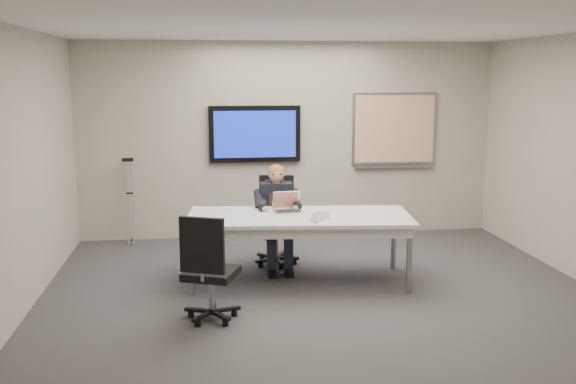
{
  "coord_description": "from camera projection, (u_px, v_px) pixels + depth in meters",
  "views": [
    {
      "loc": [
        -1.22,
        -6.14,
        2.34
      ],
      "look_at": [
        -0.29,
        0.92,
        1.03
      ],
      "focal_mm": 40.0,
      "sensor_mm": 36.0,
      "label": 1
    }
  ],
  "objects": [
    {
      "name": "wall_front",
      "position": [
        440.0,
        254.0,
        3.39
      ],
      "size": [
        6.0,
        0.02,
        2.8
      ],
      "primitive_type": "cube",
      "color": "#ADA99C",
      "rests_on": "ground"
    },
    {
      "name": "tv_display",
      "position": [
        255.0,
        134.0,
        9.1
      ],
      "size": [
        1.3,
        0.09,
        0.8
      ],
      "color": "black",
      "rests_on": "wall_back"
    },
    {
      "name": "office_chair_near",
      "position": [
        210.0,
        288.0,
        6.11
      ],
      "size": [
        0.65,
        0.65,
        1.06
      ],
      "rotation": [
        0.0,
        0.0,
        2.77
      ],
      "color": "black",
      "rests_on": "ground"
    },
    {
      "name": "ceiling",
      "position": [
        331.0,
        24.0,
        6.06
      ],
      "size": [
        6.0,
        6.0,
        0.02
      ],
      "primitive_type": "cube",
      "color": "white",
      "rests_on": "wall_back"
    },
    {
      "name": "crutch",
      "position": [
        130.0,
        199.0,
        8.9
      ],
      "size": [
        0.32,
        0.57,
        1.29
      ],
      "primitive_type": null,
      "rotation": [
        -0.19,
        0.0,
        -0.3
      ],
      "color": "#AAADB1",
      "rests_on": "ground"
    },
    {
      "name": "whiteboard",
      "position": [
        394.0,
        130.0,
        9.38
      ],
      "size": [
        1.25,
        0.08,
        1.1
      ],
      "color": "gray",
      "rests_on": "wall_back"
    },
    {
      "name": "conference_table",
      "position": [
        299.0,
        223.0,
        7.24
      ],
      "size": [
        2.6,
        1.3,
        0.77
      ],
      "rotation": [
        0.0,
        0.0,
        -0.1
      ],
      "color": "silver",
      "rests_on": "ground"
    },
    {
      "name": "floor",
      "position": [
        328.0,
        306.0,
        6.56
      ],
      "size": [
        6.0,
        6.0,
        0.02
      ],
      "primitive_type": "cube",
      "color": "#363638",
      "rests_on": "ground"
    },
    {
      "name": "pen",
      "position": [
        315.0,
        222.0,
        6.85
      ],
      "size": [
        0.02,
        0.14,
        0.01
      ],
      "primitive_type": "cylinder",
      "rotation": [
        0.0,
        1.57,
        1.53
      ],
      "color": "black",
      "rests_on": "conference_table"
    },
    {
      "name": "name_tent",
      "position": [
        320.0,
        216.0,
        6.96
      ],
      "size": [
        0.24,
        0.15,
        0.09
      ],
      "primitive_type": null,
      "rotation": [
        0.0,
        0.0,
        0.43
      ],
      "color": "white",
      "rests_on": "conference_table"
    },
    {
      "name": "laptop",
      "position": [
        287.0,
        207.0,
        7.4
      ],
      "size": [
        0.34,
        0.33,
        0.23
      ],
      "rotation": [
        0.0,
        0.0,
        0.1
      ],
      "color": "silver",
      "rests_on": "conference_table"
    },
    {
      "name": "seated_person",
      "position": [
        278.0,
        228.0,
        7.72
      ],
      "size": [
        0.4,
        0.68,
        1.26
      ],
      "rotation": [
        0.0,
        0.0,
        -0.05
      ],
      "color": "#1F2533",
      "rests_on": "office_chair_far"
    },
    {
      "name": "wall_left",
      "position": [
        11.0,
        177.0,
        5.93
      ],
      "size": [
        0.02,
        6.0,
        2.8
      ],
      "primitive_type": "cube",
      "color": "#ADA99C",
      "rests_on": "ground"
    },
    {
      "name": "wall_back",
      "position": [
        289.0,
        140.0,
        9.24
      ],
      "size": [
        6.0,
        0.02,
        2.8
      ],
      "primitive_type": "cube",
      "color": "#ADA99C",
      "rests_on": "ground"
    },
    {
      "name": "office_chair_far",
      "position": [
        276.0,
        237.0,
        7.99
      ],
      "size": [
        0.59,
        0.59,
        1.09
      ],
      "rotation": [
        0.0,
        0.0,
        -0.15
      ],
      "color": "black",
      "rests_on": "ground"
    }
  ]
}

